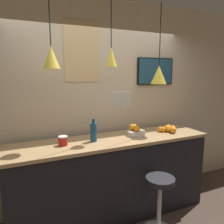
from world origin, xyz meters
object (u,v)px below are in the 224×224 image
Objects in this scene: fruit_bowl at (136,131)px; juice_bottle at (94,132)px; mounted_tv at (155,71)px; bar_stool at (160,197)px; spread_jar at (63,141)px.

juice_bottle is at bearing -179.32° from fruit_bowl.
fruit_bowl is 0.38× the size of mounted_tv.
fruit_bowl is (-0.01, 0.56, 0.66)m from bar_stool.
juice_bottle is 0.45× the size of mounted_tv.
mounted_tv is (0.55, 0.37, 0.80)m from fruit_bowl.
mounted_tv reaches higher than spread_jar.
juice_bottle is 0.38m from spread_jar.
fruit_bowl is at bearing 0.68° from juice_bottle.
bar_stool is at bearing -120.20° from mounted_tv.
spread_jar is at bearing -180.00° from juice_bottle.
mounted_tv reaches higher than fruit_bowl.
spread_jar is at bearing -166.03° from mounted_tv.
juice_bottle reaches higher than bar_stool.
bar_stool is 2.95× the size of fruit_bowl.
spread_jar is at bearing 150.73° from bar_stool.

